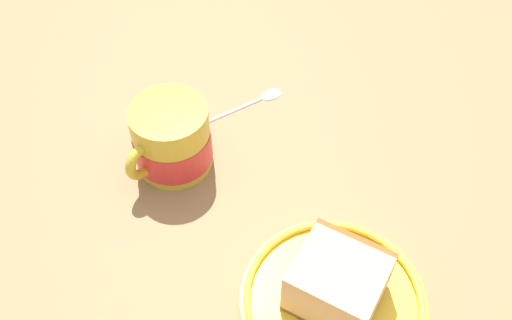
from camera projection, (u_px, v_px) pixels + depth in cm
name	position (u px, v px, depth cm)	size (l,w,h in cm)	color
ground_plane	(324.00, 226.00, 64.88)	(124.27, 124.27, 3.06)	#936D47
small_plate	(333.00, 300.00, 56.42)	(18.57, 18.57, 1.71)	yellow
cake_slice	(338.00, 282.00, 54.15)	(10.91, 11.07, 5.93)	brown
tea_mug	(171.00, 140.00, 66.01)	(10.11, 9.69, 8.56)	gold
teaspoon	(258.00, 99.00, 75.64)	(7.10, 11.60, 0.80)	silver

